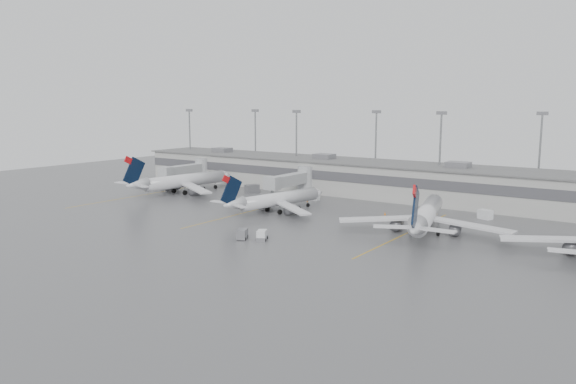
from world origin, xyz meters
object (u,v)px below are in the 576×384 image
Objects in this scene: jet_far_left at (181,181)px; jet_mid_left at (275,199)px; baggage_tug at (262,236)px; jet_mid_right at (425,215)px.

jet_far_left is 1.18× the size of jet_mid_left.
jet_mid_left is 23.74m from baggage_tug.
jet_mid_left is 32.54m from jet_mid_right.
jet_far_left is 66.68m from jet_mid_right.
jet_mid_right reaches higher than jet_mid_left.
jet_mid_right reaches higher than baggage_tug.
jet_mid_left is at bearing -3.46° from jet_far_left.
baggage_tug is (45.86, -26.70, -2.62)m from jet_far_left.
jet_far_left is 1.00× the size of jet_mid_right.
jet_mid_left is 0.85× the size of jet_mid_right.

